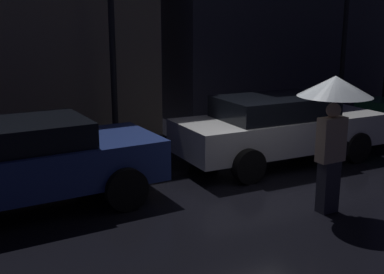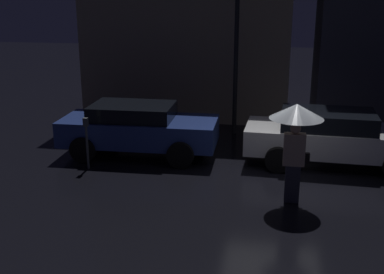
% 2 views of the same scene
% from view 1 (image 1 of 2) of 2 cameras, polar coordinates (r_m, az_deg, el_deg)
% --- Properties ---
extents(ground_plane, '(60.00, 60.00, 0.00)m').
position_cam_1_polar(ground_plane, '(8.76, 8.85, -6.63)').
color(ground_plane, black).
extents(parked_car_blue, '(4.35, 1.96, 1.46)m').
position_cam_1_polar(parked_car_blue, '(8.24, -19.06, -2.76)').
color(parked_car_blue, navy).
rests_on(parked_car_blue, ground).
extents(parked_car_white, '(4.65, 1.95, 1.45)m').
position_cam_1_polar(parked_car_white, '(10.51, 10.24, 1.17)').
color(parked_car_white, silver).
rests_on(parked_car_white, ground).
extents(pedestrian_with_umbrella, '(1.14, 1.14, 2.20)m').
position_cam_1_polar(pedestrian_with_umbrella, '(7.71, 16.47, 3.69)').
color(pedestrian_with_umbrella, '#383842').
rests_on(pedestrian_with_umbrella, ground).
extents(street_lamp_far, '(0.40, 0.40, 4.23)m').
position_cam_1_polar(street_lamp_far, '(14.94, 17.73, 12.64)').
color(street_lamp_far, black).
rests_on(street_lamp_far, ground).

